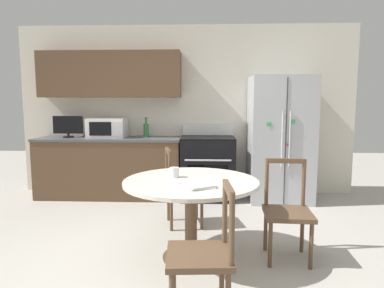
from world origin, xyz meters
The scene contains 14 objects.
ground_plane centered at (0.00, 0.00, 0.00)m, with size 14.00×14.00×0.00m, color #B2ADA3.
back_wall centered at (-0.30, 2.59, 1.44)m, with size 5.20×0.44×2.60m.
kitchen_counter centered at (-1.13, 2.29, 0.45)m, with size 2.15×0.64×0.90m.
refrigerator centered at (1.38, 2.22, 0.90)m, with size 0.88×0.76×1.79m.
oven_range centered at (0.34, 2.26, 0.47)m, with size 0.78×0.68×1.08m.
microwave centered at (-1.18, 2.33, 1.04)m, with size 0.56×0.36×0.28m.
countertop_tv centered at (-1.76, 2.30, 1.08)m, with size 0.44×0.16×0.32m.
counter_bottle centered at (-0.59, 2.38, 1.01)m, with size 0.08×0.08×0.30m.
dining_table centered at (0.18, 0.25, 0.59)m, with size 1.22×1.22×0.73m.
dining_chair_far centered at (0.04, 1.11, 0.43)m, with size 0.50×0.50×0.90m.
dining_chair_right centered at (1.06, 0.30, 0.43)m, with size 0.44×0.44×0.90m.
dining_chair_near centered at (0.30, -0.62, 0.43)m, with size 0.45×0.45×0.90m.
candle_glass centered at (0.02, 0.36, 0.77)m, with size 0.09×0.09×0.09m.
mail_stack centered at (0.24, 0.04, 0.75)m, with size 0.34×0.37×0.02m.
Camera 1 is at (0.32, -2.75, 1.43)m, focal length 32.00 mm.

